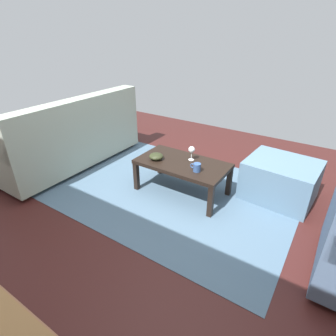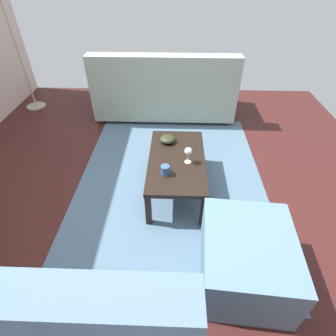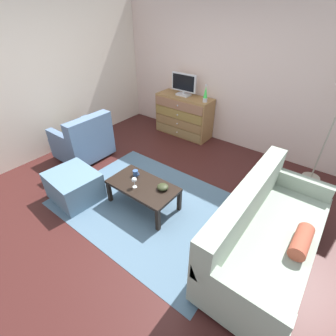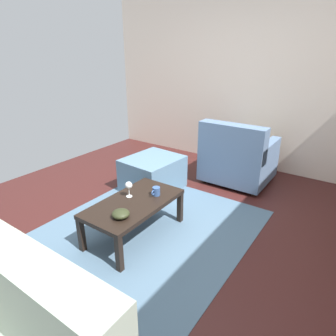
% 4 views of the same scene
% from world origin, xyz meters
% --- Properties ---
extents(ground_plane, '(5.28, 5.09, 0.05)m').
position_xyz_m(ground_plane, '(0.00, 0.00, -0.03)').
color(ground_plane, '#3D1A18').
extents(area_rug, '(2.60, 1.90, 0.01)m').
position_xyz_m(area_rug, '(0.20, -0.20, 0.00)').
color(area_rug, slate).
rests_on(area_rug, ground_plane).
extents(coffee_table, '(0.97, 0.52, 0.37)m').
position_xyz_m(coffee_table, '(0.11, -0.25, 0.33)').
color(coffee_table, black).
rests_on(coffee_table, ground_plane).
extents(wine_glass, '(0.07, 0.07, 0.16)m').
position_xyz_m(wine_glass, '(0.06, -0.35, 0.49)').
color(wine_glass, silver).
rests_on(wine_glass, coffee_table).
extents(mug, '(0.11, 0.08, 0.08)m').
position_xyz_m(mug, '(-0.11, -0.16, 0.42)').
color(mug, '#33548C').
rests_on(mug, coffee_table).
extents(bowl_decorative, '(0.15, 0.15, 0.07)m').
position_xyz_m(bowl_decorative, '(0.39, -0.16, 0.41)').
color(bowl_decorative, '#2A301A').
rests_on(bowl_decorative, coffee_table).
extents(couch_large, '(0.85, 1.91, 0.91)m').
position_xyz_m(couch_large, '(1.73, -0.07, 0.35)').
color(couch_large, '#332319').
rests_on(couch_large, ground_plane).
extents(ottoman, '(0.74, 0.65, 0.42)m').
position_xyz_m(ottoman, '(-0.81, -0.74, 0.21)').
color(ottoman, slate).
rests_on(ottoman, ground_plane).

